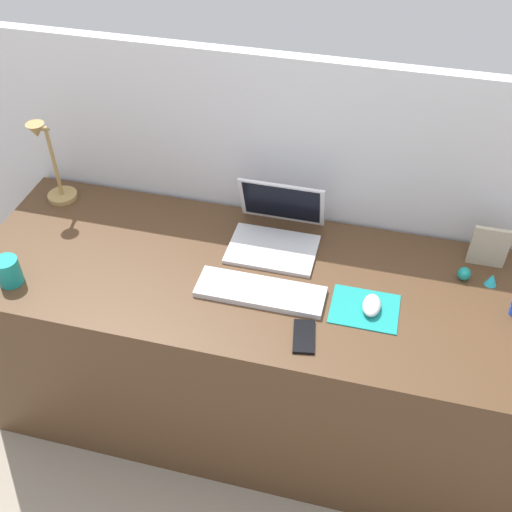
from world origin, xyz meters
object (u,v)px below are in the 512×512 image
Objects in this scene: toy_figurine_teal at (464,274)px; toy_figurine_cyan at (492,280)px; mouse at (372,305)px; keyboard at (260,292)px; coffee_mug at (8,271)px; laptop at (277,228)px; desk_lamp at (51,164)px; picture_frame at (489,247)px; cell_phone at (304,337)px.

toy_figurine_cyan is at bearing -2.80° from toy_figurine_teal.
mouse is 2.07× the size of toy_figurine_teal.
mouse is 0.35m from toy_figurine_teal.
keyboard is 0.75m from toy_figurine_cyan.
toy_figurine_teal is (0.28, 0.21, 0.00)m from mouse.
mouse is 1.16m from coffee_mug.
laptop is 7.10× the size of toy_figurine_cyan.
laptop reaches higher than keyboard.
desk_lamp reaches higher than laptop.
laptop is 0.28m from keyboard.
coffee_mug is at bearing -165.25° from toy_figurine_teal.
laptop is 0.44m from mouse.
picture_frame is 3.23× the size of toy_figurine_teal.
toy_figurine_cyan is 0.09m from toy_figurine_teal.
laptop is 0.64m from toy_figurine_teal.
laptop reaches higher than toy_figurine_cyan.
mouse is at bearing -138.41° from picture_frame.
picture_frame is (0.70, 0.05, 0.02)m from laptop.
toy_figurine_teal is (0.63, -0.04, -0.03)m from laptop.
coffee_mug is (-0.79, -0.42, -0.01)m from laptop.
mouse is 0.42m from toy_figurine_cyan.
keyboard is 0.35m from mouse.
desk_lamp reaches higher than toy_figurine_cyan.
picture_frame is 0.11m from toy_figurine_cyan.
coffee_mug is (-1.15, -0.16, 0.03)m from mouse.
mouse is 0.46m from picture_frame.
mouse is (0.36, -0.26, -0.03)m from laptop.
toy_figurine_cyan is at bearing -3.77° from laptop.
coffee_mug reaches higher than cell_phone.
desk_lamp is 7.45× the size of toy_figurine_teal.
picture_frame is (1.55, 0.03, -0.09)m from desk_lamp.
toy_figurine_cyan is at bearing 30.00° from mouse.
desk_lamp reaches higher than mouse.
desk_lamp is at bearing 177.55° from toy_figurine_teal.
desk_lamp is 3.68× the size of coffee_mug.
cell_phone is (-0.18, -0.16, -0.02)m from mouse.
desk_lamp is at bearing 167.04° from mouse.
desk_lamp is (-0.84, 0.02, 0.11)m from laptop.
laptop is 2.34× the size of cell_phone.
laptop is at bearing 27.95° from coffee_mug.
laptop is 3.20× the size of coffee_mug.
picture_frame is at bearing 3.96° from laptop.
desk_lamp is at bearing 161.00° from keyboard.
cell_phone is (0.18, -0.42, -0.05)m from laptop.
mouse is 0.24m from cell_phone.
cell_phone is 1.36× the size of coffee_mug.
desk_lamp is at bearing 147.35° from cell_phone.
laptop reaches higher than cell_phone.
toy_figurine_teal is (0.46, 0.38, 0.02)m from cell_phone.
desk_lamp is at bearing 177.53° from toy_figurine_cyan.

